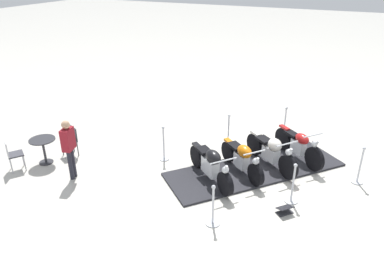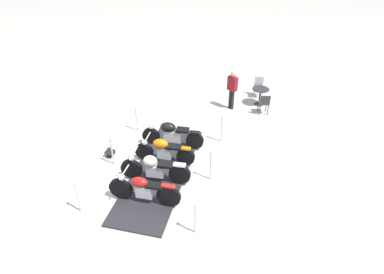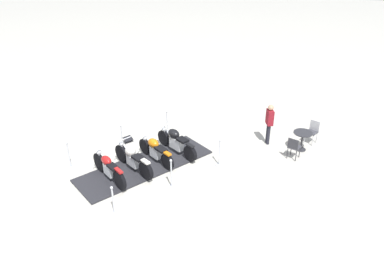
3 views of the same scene
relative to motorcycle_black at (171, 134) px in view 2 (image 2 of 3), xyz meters
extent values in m
plane|color=beige|center=(-0.91, -1.09, -0.53)|extent=(80.00, 80.00, 0.00)
cube|color=#28282D|center=(-0.91, -1.09, -0.51)|extent=(4.58, 4.88, 0.06)
cylinder|color=black|center=(-0.58, 0.48, -0.17)|extent=(0.56, 0.50, 0.62)
cylinder|color=black|center=(0.65, -0.53, -0.17)|extent=(0.56, 0.50, 0.62)
cube|color=silver|center=(0.03, -0.03, -0.09)|extent=(0.61, 0.56, 0.43)
ellipsoid|color=black|center=(-0.08, 0.07, 0.27)|extent=(0.64, 0.61, 0.34)
cube|color=black|center=(0.31, -0.26, 0.22)|extent=(0.53, 0.51, 0.08)
cube|color=black|center=(0.65, -0.53, 0.17)|extent=(0.36, 0.34, 0.06)
cylinder|color=silver|center=(-0.53, 0.44, 0.10)|extent=(0.24, 0.21, 0.53)
cylinder|color=silver|center=(-0.49, 0.40, 0.42)|extent=(0.50, 0.59, 0.04)
sphere|color=silver|center=(-0.56, 0.46, 0.22)|extent=(0.18, 0.18, 0.18)
cylinder|color=black|center=(-1.14, -0.28, -0.18)|extent=(0.54, 0.49, 0.60)
cylinder|color=black|center=(-0.06, -1.19, -0.18)|extent=(0.54, 0.49, 0.60)
cube|color=silver|center=(-0.60, -0.74, -0.12)|extent=(0.51, 0.48, 0.39)
ellipsoid|color=#D16B0F|center=(-0.69, -0.66, 0.22)|extent=(0.60, 0.58, 0.33)
cube|color=black|center=(-0.34, -0.95, 0.17)|extent=(0.56, 0.54, 0.08)
cube|color=#D16B0F|center=(-0.06, -1.19, 0.16)|extent=(0.35, 0.33, 0.06)
cylinder|color=silver|center=(-1.08, -0.33, 0.08)|extent=(0.26, 0.23, 0.52)
cylinder|color=silver|center=(-1.03, -0.38, 0.40)|extent=(0.45, 0.52, 0.04)
sphere|color=silver|center=(-1.10, -0.31, 0.20)|extent=(0.18, 0.18, 0.18)
cylinder|color=black|center=(-1.82, -0.98, -0.14)|extent=(0.60, 0.52, 0.66)
cylinder|color=black|center=(-0.63, -1.92, -0.14)|extent=(0.60, 0.52, 0.66)
cube|color=silver|center=(-1.23, -1.45, -0.11)|extent=(0.57, 0.52, 0.38)
ellipsoid|color=silver|center=(-1.33, -1.37, 0.23)|extent=(0.56, 0.55, 0.35)
cube|color=black|center=(-0.96, -1.66, 0.18)|extent=(0.56, 0.53, 0.08)
cube|color=silver|center=(-0.63, -1.92, 0.22)|extent=(0.39, 0.35, 0.06)
cylinder|color=silver|center=(-1.77, -1.02, 0.14)|extent=(0.26, 0.22, 0.57)
cylinder|color=silver|center=(-1.71, -1.07, 0.48)|extent=(0.46, 0.57, 0.04)
sphere|color=silver|center=(-1.79, -1.00, 0.28)|extent=(0.18, 0.18, 0.18)
cylinder|color=black|center=(-2.39, -1.70, -0.13)|extent=(0.59, 0.53, 0.69)
cylinder|color=black|center=(-1.33, -2.62, -0.13)|extent=(0.59, 0.53, 0.69)
cube|color=silver|center=(-1.86, -2.16, -0.09)|extent=(0.49, 0.46, 0.40)
ellipsoid|color=#AD1919|center=(-1.95, -2.08, 0.23)|extent=(0.56, 0.54, 0.28)
cube|color=black|center=(-1.61, -2.38, 0.19)|extent=(0.53, 0.51, 0.08)
cube|color=#AD1919|center=(-1.33, -2.62, 0.24)|extent=(0.37, 0.35, 0.06)
cylinder|color=silver|center=(-2.32, -1.76, 0.16)|extent=(0.29, 0.27, 0.58)
cylinder|color=silver|center=(-2.26, -1.82, 0.51)|extent=(0.45, 0.51, 0.04)
sphere|color=silver|center=(-2.33, -1.75, 0.31)|extent=(0.18, 0.18, 0.18)
cylinder|color=silver|center=(-3.55, -1.62, -0.52)|extent=(0.30, 0.30, 0.03)
cylinder|color=silver|center=(-3.55, -1.62, -0.03)|extent=(0.05, 0.05, 0.96)
sphere|color=silver|center=(-3.55, -1.62, 0.48)|extent=(0.09, 0.09, 0.09)
cylinder|color=silver|center=(-0.71, 1.59, -0.52)|extent=(0.34, 0.34, 0.03)
cylinder|color=silver|center=(-0.71, 1.59, -0.06)|extent=(0.05, 0.05, 0.91)
sphere|color=silver|center=(-0.71, 1.59, 0.43)|extent=(0.09, 0.09, 0.09)
cylinder|color=silver|center=(-1.12, -3.78, -0.52)|extent=(0.30, 0.30, 0.03)
cylinder|color=silver|center=(-1.12, -3.78, -0.06)|extent=(0.05, 0.05, 0.91)
sphere|color=silver|center=(-1.12, -3.78, 0.43)|extent=(0.09, 0.09, 0.09)
cylinder|color=silver|center=(0.30, -2.17, -0.52)|extent=(0.32, 0.32, 0.03)
cylinder|color=silver|center=(0.30, -2.17, -0.01)|extent=(0.05, 0.05, 0.99)
sphere|color=silver|center=(0.30, -2.17, 0.52)|extent=(0.09, 0.09, 0.09)
cylinder|color=silver|center=(1.73, -0.56, -0.52)|extent=(0.30, 0.30, 0.03)
cylinder|color=silver|center=(1.73, -0.56, -0.03)|extent=(0.05, 0.05, 0.97)
sphere|color=silver|center=(1.73, -0.56, 0.49)|extent=(0.09, 0.09, 0.09)
cylinder|color=silver|center=(-2.13, -0.02, -0.52)|extent=(0.34, 0.34, 0.03)
cylinder|color=silver|center=(-2.13, -0.02, -0.03)|extent=(0.05, 0.05, 0.95)
sphere|color=silver|center=(-2.13, -0.02, 0.48)|extent=(0.09, 0.09, 0.09)
cube|color=#333338|center=(-2.09, 0.53, -0.52)|extent=(0.41, 0.42, 0.02)
cube|color=black|center=(-2.09, 0.53, -0.38)|extent=(0.44, 0.44, 0.11)
cylinder|color=#2D2D33|center=(4.76, 1.08, -0.52)|extent=(0.40, 0.40, 0.02)
cylinder|color=#2D2D33|center=(4.76, 1.08, -0.16)|extent=(0.07, 0.07, 0.71)
cylinder|color=#2D2D33|center=(4.76, 1.08, 0.21)|extent=(0.73, 0.73, 0.03)
cylinder|color=#B7B7BC|center=(5.23, 1.46, -0.30)|extent=(0.03, 0.03, 0.46)
cylinder|color=#B7B7BC|center=(4.94, 1.65, -0.30)|extent=(0.03, 0.03, 0.46)
cylinder|color=#B7B7BC|center=(5.42, 1.75, -0.30)|extent=(0.03, 0.03, 0.46)
cylinder|color=#B7B7BC|center=(5.13, 1.94, -0.30)|extent=(0.03, 0.03, 0.46)
cube|color=#3F3F47|center=(5.18, 1.70, -0.05)|extent=(0.56, 0.56, 0.04)
cube|color=#B7B7BC|center=(5.28, 1.85, 0.18)|extent=(0.35, 0.25, 0.42)
cylinder|color=#2D2D33|center=(4.35, 0.64, -0.31)|extent=(0.03, 0.03, 0.46)
cylinder|color=#2D2D33|center=(4.65, 0.48, -0.31)|extent=(0.03, 0.03, 0.46)
cylinder|color=#2D2D33|center=(4.19, 0.33, -0.31)|extent=(0.03, 0.03, 0.46)
cylinder|color=#2D2D33|center=(4.50, 0.18, -0.31)|extent=(0.03, 0.03, 0.46)
cube|color=#3F3F47|center=(4.42, 0.41, -0.06)|extent=(0.54, 0.54, 0.04)
cube|color=#2D2D33|center=(4.34, 0.24, 0.16)|extent=(0.37, 0.21, 0.38)
cylinder|color=#23232D|center=(3.49, 1.31, -0.10)|extent=(0.12, 0.12, 0.86)
cylinder|color=#23232D|center=(3.45, 1.45, -0.10)|extent=(0.12, 0.12, 0.86)
cube|color=maroon|center=(3.47, 1.38, 0.63)|extent=(0.32, 0.44, 0.60)
sphere|color=tan|center=(3.47, 1.38, 1.03)|extent=(0.22, 0.22, 0.22)
camera|label=1|loc=(-3.11, 7.84, 4.81)|focal=34.59mm
camera|label=2|loc=(-3.82, -8.60, 6.14)|focal=30.02mm
camera|label=3|loc=(2.69, -12.24, 7.07)|focal=35.50mm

